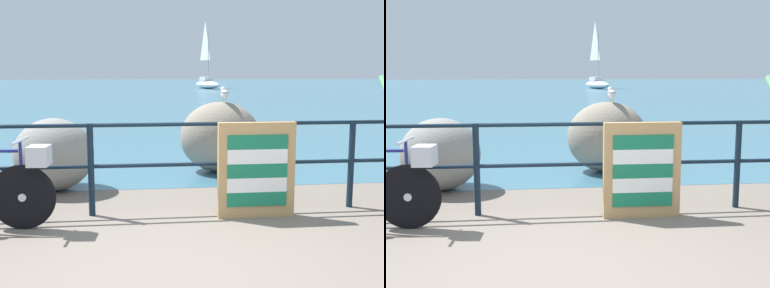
{
  "view_description": "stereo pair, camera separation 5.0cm",
  "coord_description": "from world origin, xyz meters",
  "views": [
    {
      "loc": [
        -0.25,
        -3.55,
        1.58
      ],
      "look_at": [
        0.41,
        2.12,
        0.72
      ],
      "focal_mm": 45.32,
      "sensor_mm": 36.0,
      "label": 1
    },
    {
      "loc": [
        -0.2,
        -3.56,
        1.58
      ],
      "look_at": [
        0.41,
        2.12,
        0.72
      ],
      "focal_mm": 45.32,
      "sensor_mm": 36.0,
      "label": 2
    }
  ],
  "objects": [
    {
      "name": "breakwater_boulder_main",
      "position": [
        1.07,
        3.92,
        0.55
      ],
      "size": [
        1.26,
        1.06,
        1.1
      ],
      "color": "gray",
      "rests_on": "ground"
    },
    {
      "name": "sea_surface",
      "position": [
        0.0,
        47.85,
        0.0
      ],
      "size": [
        120.0,
        90.0,
        0.01
      ],
      "primitive_type": "cube",
      "color": "#38667A",
      "rests_on": "ground_plane"
    },
    {
      "name": "breakwater_boulder_left",
      "position": [
        -1.34,
        2.96,
        0.48
      ],
      "size": [
        1.05,
        1.04,
        0.96
      ],
      "color": "gray",
      "rests_on": "ground"
    },
    {
      "name": "sailboat",
      "position": [
        6.35,
        41.01,
        0.71
      ],
      "size": [
        2.46,
        4.59,
        6.16
      ],
      "rotation": [
        0.0,
        0.0,
        4.99
      ],
      "color": "white",
      "rests_on": "sea_surface"
    },
    {
      "name": "ground_plane",
      "position": [
        0.0,
        20.0,
        -0.05
      ],
      "size": [
        120.0,
        120.0,
        0.1
      ],
      "primitive_type": "cube",
      "color": "#6B6056"
    },
    {
      "name": "promenade_railing",
      "position": [
        0.0,
        1.72,
        0.64
      ],
      "size": [
        7.5,
        0.07,
        1.02
      ],
      "color": "black",
      "rests_on": "ground_plane"
    },
    {
      "name": "folded_deckchair_stack",
      "position": [
        1.04,
        1.46,
        0.52
      ],
      "size": [
        0.84,
        0.1,
        1.04
      ],
      "color": "tan",
      "rests_on": "ground_plane"
    },
    {
      "name": "seagull",
      "position": [
        1.12,
        3.83,
        1.24
      ],
      "size": [
        0.12,
        0.34,
        0.23
      ],
      "rotation": [
        0.0,
        0.0,
        1.59
      ],
      "color": "gold",
      "rests_on": "breakwater_boulder_main"
    }
  ]
}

